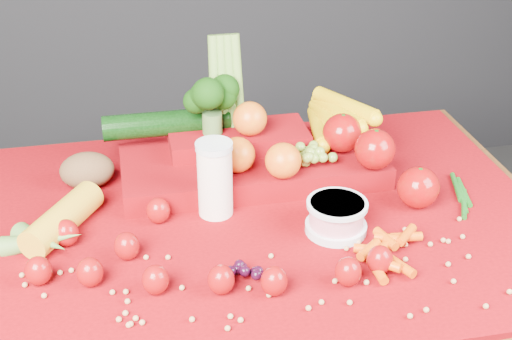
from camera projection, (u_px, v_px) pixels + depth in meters
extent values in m
cube|color=#38200C|center=(258.00, 234.00, 1.32)|extent=(1.10, 0.80, 0.05)
cube|color=#38200C|center=(34.00, 309.00, 1.71)|extent=(0.06, 0.06, 0.70)
cube|color=#38200C|center=(411.00, 261.00, 1.87)|extent=(0.06, 0.06, 0.70)
cube|color=maroon|center=(258.00, 220.00, 1.31)|extent=(1.05, 0.75, 0.01)
cylinder|color=white|center=(215.00, 179.00, 1.28)|extent=(0.06, 0.06, 0.14)
cylinder|color=silver|center=(214.00, 146.00, 1.25)|extent=(0.07, 0.07, 0.01)
cylinder|color=silver|center=(336.00, 227.00, 1.26)|extent=(0.11, 0.11, 0.01)
cylinder|color=pink|center=(337.00, 213.00, 1.25)|extent=(0.10, 0.10, 0.04)
cylinder|color=silver|center=(337.00, 204.00, 1.24)|extent=(0.11, 0.11, 0.01)
ellipsoid|color=#910B00|center=(127.00, 246.00, 1.18)|extent=(0.04, 0.04, 0.05)
cone|color=#114C0D|center=(126.00, 234.00, 1.17)|extent=(0.03, 0.03, 0.01)
ellipsoid|color=#910B00|center=(90.00, 272.00, 1.12)|extent=(0.04, 0.04, 0.05)
cone|color=#114C0D|center=(88.00, 260.00, 1.11)|extent=(0.03, 0.03, 0.01)
ellipsoid|color=#910B00|center=(156.00, 280.00, 1.11)|extent=(0.04, 0.04, 0.05)
cone|color=#114C0D|center=(155.00, 268.00, 1.09)|extent=(0.03, 0.03, 0.01)
ellipsoid|color=#910B00|center=(221.00, 280.00, 1.11)|extent=(0.04, 0.04, 0.05)
cone|color=#114C0D|center=(221.00, 267.00, 1.09)|extent=(0.03, 0.03, 0.01)
ellipsoid|color=#910B00|center=(274.00, 281.00, 1.10)|extent=(0.04, 0.04, 0.05)
cone|color=#114C0D|center=(274.00, 269.00, 1.09)|extent=(0.03, 0.03, 0.01)
ellipsoid|color=#910B00|center=(348.00, 272.00, 1.12)|extent=(0.04, 0.04, 0.05)
cone|color=#114C0D|center=(349.00, 260.00, 1.11)|extent=(0.03, 0.03, 0.01)
ellipsoid|color=#910B00|center=(158.00, 210.00, 1.28)|extent=(0.04, 0.04, 0.05)
cone|color=#114C0D|center=(157.00, 199.00, 1.27)|extent=(0.03, 0.03, 0.01)
ellipsoid|color=#910B00|center=(66.00, 233.00, 1.22)|extent=(0.04, 0.04, 0.05)
cone|color=#114C0D|center=(64.00, 221.00, 1.21)|extent=(0.03, 0.03, 0.01)
ellipsoid|color=#910B00|center=(380.00, 260.00, 1.15)|extent=(0.04, 0.04, 0.05)
cone|color=#114C0D|center=(381.00, 248.00, 1.14)|extent=(0.03, 0.03, 0.01)
ellipsoid|color=#910B00|center=(38.00, 271.00, 1.13)|extent=(0.04, 0.04, 0.05)
cone|color=#114C0D|center=(36.00, 259.00, 1.11)|extent=(0.03, 0.03, 0.01)
cylinder|color=gold|center=(63.00, 219.00, 1.25)|extent=(0.14, 0.18, 0.06)
ellipsoid|color=brown|center=(87.00, 170.00, 1.39)|extent=(0.11, 0.08, 0.07)
cube|color=maroon|center=(253.00, 166.00, 1.43)|extent=(0.52, 0.22, 0.04)
cube|color=maroon|center=(238.00, 138.00, 1.45)|extent=(0.28, 0.12, 0.03)
sphere|color=#8C0005|center=(375.00, 149.00, 1.36)|extent=(0.08, 0.08, 0.08)
sphere|color=#8C0005|center=(418.00, 187.00, 1.32)|extent=(0.08, 0.08, 0.08)
sphere|color=#8C0005|center=(342.00, 133.00, 1.42)|extent=(0.08, 0.08, 0.08)
sphere|color=#C9400F|center=(237.00, 155.00, 1.35)|extent=(0.07, 0.07, 0.07)
sphere|color=#C9400F|center=(283.00, 161.00, 1.33)|extent=(0.07, 0.07, 0.07)
sphere|color=#C9400F|center=(250.00, 119.00, 1.41)|extent=(0.07, 0.07, 0.07)
cylinder|color=#D7B409|center=(319.00, 127.00, 1.49)|extent=(0.06, 0.17, 0.04)
cylinder|color=#D7B409|center=(329.00, 120.00, 1.49)|extent=(0.04, 0.17, 0.04)
cylinder|color=#D7B409|center=(338.00, 112.00, 1.49)|extent=(0.07, 0.17, 0.04)
cylinder|color=#D7B409|center=(345.00, 105.00, 1.48)|extent=(0.11, 0.17, 0.04)
cylinder|color=#3F662D|center=(212.00, 123.00, 1.42)|extent=(0.04, 0.04, 0.04)
cylinder|color=olive|center=(215.00, 90.00, 1.43)|extent=(0.03, 0.06, 0.22)
cylinder|color=olive|center=(222.00, 90.00, 1.43)|extent=(0.02, 0.06, 0.22)
cylinder|color=olive|center=(230.00, 89.00, 1.43)|extent=(0.02, 0.06, 0.22)
cylinder|color=olive|center=(238.00, 89.00, 1.44)|extent=(0.03, 0.06, 0.22)
cylinder|color=black|center=(167.00, 123.00, 1.44)|extent=(0.26, 0.05, 0.05)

